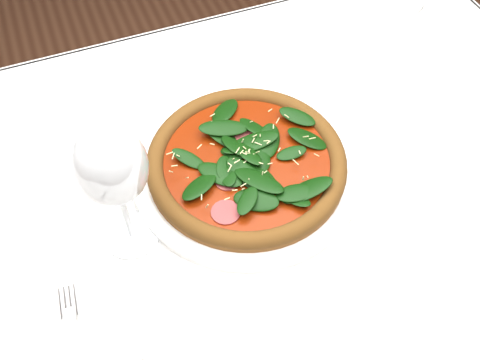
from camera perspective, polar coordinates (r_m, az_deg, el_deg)
name	(u,v)px	position (r m, az deg, el deg)	size (l,w,h in m)	color
ground	(243,352)	(1.48, 0.32, -17.92)	(6.00, 6.00, 0.00)	brown
dining_table	(245,221)	(0.89, 0.51, -4.37)	(1.21, 0.81, 0.75)	silver
plate	(246,168)	(0.81, 0.69, 1.30)	(0.35, 0.35, 0.01)	white
pizza	(247,160)	(0.80, 0.70, 2.18)	(0.35, 0.35, 0.04)	#976324
wine_glass	(111,168)	(0.65, -13.58, 1.24)	(0.09, 0.09, 0.22)	white
napkin	(76,354)	(0.71, -17.13, -17.35)	(0.15, 0.07, 0.01)	silver
fork	(72,331)	(0.71, -17.53, -15.15)	(0.03, 0.15, 0.00)	silver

